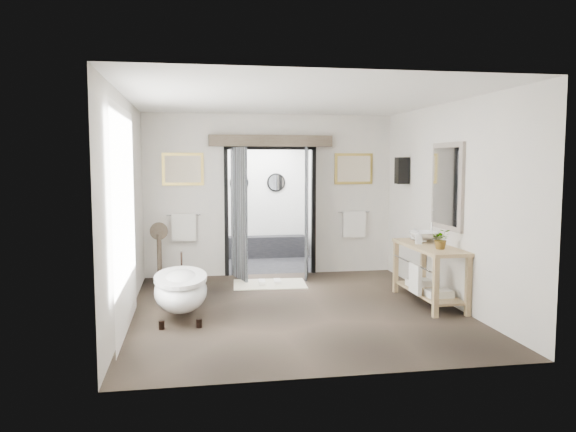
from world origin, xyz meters
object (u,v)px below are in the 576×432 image
object	(u,v)px
clawfoot_tub	(181,289)
basin	(424,237)
vanity	(428,269)
rug	(270,284)

from	to	relation	value
clawfoot_tub	basin	bearing A→B (deg)	7.38
clawfoot_tub	basin	world-z (taller)	basin
vanity	basin	bearing A→B (deg)	77.83
clawfoot_tub	basin	xyz separation A→B (m)	(3.59, 0.47, 0.56)
basin	clawfoot_tub	bearing A→B (deg)	166.65
vanity	rug	size ratio (longest dim) A/B	1.33
vanity	rug	bearing A→B (deg)	142.20
vanity	rug	world-z (taller)	vanity
vanity	rug	distance (m)	2.69
vanity	rug	xyz separation A→B (m)	(-2.09, 1.62, -0.50)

